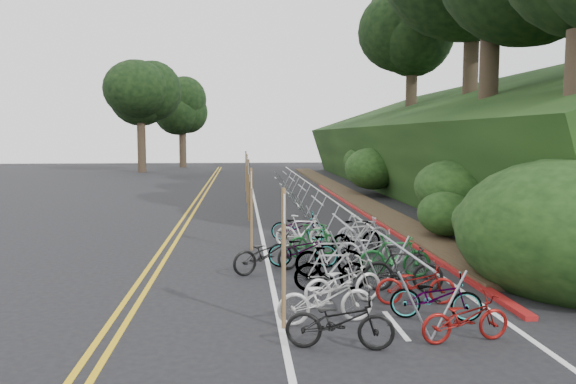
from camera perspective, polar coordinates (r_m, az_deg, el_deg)
name	(u,v)px	position (r m, az deg, el deg)	size (l,w,h in m)	color
ground	(228,298)	(12.27, -6.11, -10.66)	(120.00, 120.00, 0.00)	black
road_markings	(250,224)	(22.14, -3.88, -3.23)	(7.47, 80.00, 0.01)	gold
red_curb	(366,214)	(24.61, 7.94, -2.26)	(0.25, 28.00, 0.10)	maroon
embankment	(466,151)	(33.31, 17.59, 3.96)	(14.30, 48.14, 9.11)	black
tree_cluster	(398,12)	(35.87, 11.13, 17.54)	(31.86, 53.55, 17.33)	#2D2319
bike_rack_front	(404,266)	(11.18, 11.72, -7.42)	(1.19, 3.40, 1.27)	#92969F
bike_racks_rest	(302,194)	(25.05, 1.42, -0.21)	(1.14, 23.00, 1.17)	#92969F
signpost_near	(284,249)	(10.01, -0.44, -5.81)	(0.08, 0.40, 2.55)	brown
signposts_rest	(248,180)	(25.85, -4.11, 1.24)	(0.08, 18.40, 2.50)	brown
bike_front	(267,253)	(14.25, -2.18, -6.25)	(1.89, 0.66, 0.99)	black
bike_valet	(351,260)	(13.66, 6.41, -6.88)	(3.05, 11.37, 1.06)	black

